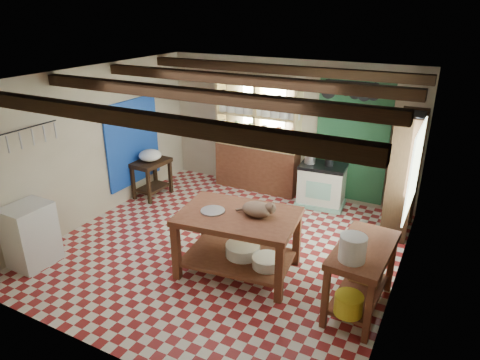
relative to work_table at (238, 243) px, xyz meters
The scene contains 30 objects.
floor 0.82m from the work_table, 136.95° to the left, with size 5.00×5.00×0.02m, color maroon.
ceiling 2.26m from the work_table, 136.95° to the left, with size 5.00×5.00×0.02m, color #4B4B50.
wall_back 3.12m from the work_table, 99.47° to the left, with size 5.00×0.04×2.60m, color #C0B39A.
wall_front 2.26m from the work_table, 103.63° to the right, with size 5.00×0.04×2.60m, color #C0B39A.
wall_left 3.15m from the work_table, behind, with size 0.04×5.00×2.60m, color #C0B39A.
wall_right 2.23m from the work_table, 12.96° to the left, with size 0.04×5.00×2.60m, color #C0B39A.
ceiling_beams 2.14m from the work_table, 136.95° to the left, with size 5.00×3.80×0.15m, color #301D10.
blue_wall_patch 3.33m from the work_table, 155.33° to the left, with size 0.04×1.40×1.60m, color #1641AC.
green_wall_patch 3.13m from the work_table, 75.54° to the left, with size 1.30×0.04×2.30m, color #205130.
window_back 3.35m from the work_table, 108.67° to the left, with size 0.90×0.02×0.80m, color silver.
window_right 2.64m from the work_table, 36.36° to the left, with size 0.02×1.30×1.20m, color silver.
utensil_rail 3.31m from the work_table, 165.88° to the right, with size 0.06×0.90×0.28m, color black.
pot_rack 3.14m from the work_table, 73.25° to the left, with size 0.86×0.12×0.36m, color black.
shelving_unit 3.03m from the work_table, 110.64° to the left, with size 1.70×0.34×2.20m, color #D7BB7C.
tall_rack 2.93m from the work_table, 51.71° to the left, with size 0.40×0.86×2.00m, color #301D10.
work_table is the anchor object (origin of this frame).
stove 2.64m from the work_table, 82.04° to the left, with size 0.82×0.56×0.81m, color beige.
prep_table 3.08m from the work_table, 150.98° to the left, with size 0.50×0.72×0.73m, color #301D10.
white_cabinet 2.97m from the work_table, 156.17° to the right, with size 0.51×0.61×0.92m, color silver.
right_counter 1.69m from the work_table, ahead, with size 0.60×1.21×0.87m, color brown.
cat 0.60m from the work_table, 18.39° to the left, with size 0.41×0.32×0.19m, color #896750.
steel_tray 0.58m from the work_table, 164.79° to the right, with size 0.33×0.33×0.02m, color #A5A4AB.
basin_large 0.14m from the work_table, 52.08° to the left, with size 0.48×0.48×0.17m, color silver.
basin_small 0.48m from the work_table, ahead, with size 0.40×0.40×0.14m, color silver.
kettle_left 2.64m from the work_table, 87.44° to the left, with size 0.20×0.20×0.23m, color #A5A4AB.
kettle_right 2.70m from the work_table, 79.94° to the left, with size 0.15×0.15×0.19m, color black.
enamel_bowl 3.11m from the work_table, 150.98° to the left, with size 0.43×0.43×0.22m, color silver.
white_bucket 1.75m from the work_table, 12.45° to the right, with size 0.30×0.30×0.30m, color silver.
wicker_basket 1.73m from the work_table, ahead, with size 0.36×0.29×0.25m, color #A47342.
yellow_tub 1.73m from the work_table, 15.44° to the right, with size 0.33×0.33×0.24m, color gold.
Camera 1 is at (2.90, -4.99, 3.49)m, focal length 32.00 mm.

